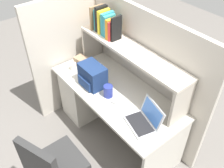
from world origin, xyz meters
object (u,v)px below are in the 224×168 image
laptop (145,120)px  computer_mouse (116,100)px  paper_cup (73,66)px  backpack (92,76)px  snack_canister (108,91)px  tissue_box (83,62)px

laptop → computer_mouse: bearing=-176.6°
paper_cup → backpack: bearing=3.0°
laptop → backpack: bearing=-176.1°
backpack → snack_canister: bearing=4.2°
backpack → snack_canister: 0.27m
paper_cup → tissue_box: 0.14m
laptop → tissue_box: (-1.13, 0.07, -0.00)m
computer_mouse → tissue_box: size_ratio=0.47×
computer_mouse → backpack: bearing=167.8°
laptop → snack_canister: bearing=-176.2°
computer_mouse → tissue_box: (-0.73, 0.09, 0.03)m
laptop → backpack: 0.78m
computer_mouse → snack_canister: snack_canister is taller
paper_cup → laptop: bearing=3.6°
backpack → laptop: bearing=3.9°
tissue_box → snack_canister: 0.63m
backpack → tissue_box: size_ratio=1.36×
laptop → paper_cup: size_ratio=4.27×
snack_canister → computer_mouse: bearing=5.0°
computer_mouse → laptop: bearing=-13.2°
computer_mouse → tissue_box: tissue_box is taller
computer_mouse → paper_cup: bearing=167.1°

